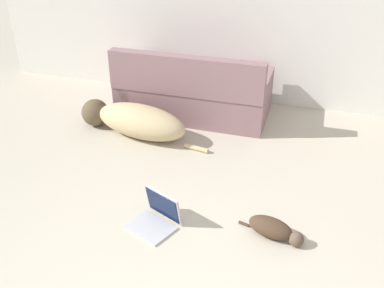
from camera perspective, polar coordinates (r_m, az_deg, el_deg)
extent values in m
cube|color=gray|center=(5.12, 0.36, 6.20)|extent=(1.73, 0.86, 0.39)
cube|color=gray|center=(4.64, -0.91, 9.08)|extent=(1.73, 0.15, 0.44)
cube|color=gray|center=(4.95, 8.92, 5.82)|extent=(0.21, 0.85, 0.53)
cube|color=gray|center=(5.34, -7.59, 7.80)|extent=(0.21, 0.85, 0.53)
ellipsoid|color=tan|center=(4.62, -6.81, 3.00)|extent=(1.11, 0.58, 0.36)
sphere|color=brown|center=(4.97, -12.77, 4.11)|extent=(0.35, 0.35, 0.31)
cylinder|color=tan|center=(4.40, 0.57, -0.55)|extent=(0.27, 0.09, 0.05)
ellipsoid|color=#473323|center=(3.40, 10.41, -10.88)|extent=(0.39, 0.26, 0.15)
sphere|color=brown|center=(3.36, 13.72, -12.22)|extent=(0.14, 0.14, 0.12)
cylinder|color=#473323|center=(3.50, 6.94, -10.51)|extent=(0.09, 0.05, 0.02)
cube|color=#B7B7BC|center=(3.46, -5.54, -11.00)|extent=(0.42, 0.38, 0.02)
cube|color=#B7B7BC|center=(3.45, -3.87, -8.07)|extent=(0.35, 0.19, 0.26)
cube|color=#0F1938|center=(3.45, -3.98, -8.15)|extent=(0.32, 0.17, 0.23)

